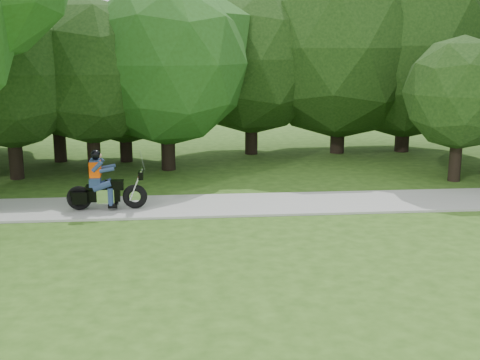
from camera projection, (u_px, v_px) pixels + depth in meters
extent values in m
plane|color=#2E5217|center=(464.00, 350.00, 8.44)|extent=(100.00, 100.00, 0.00)
cube|color=#A2A29D|center=(329.00, 202.00, 16.20)|extent=(60.00, 2.20, 0.06)
cylinder|color=black|center=(94.00, 146.00, 19.84)|extent=(0.44, 0.44, 1.80)
sphere|color=black|center=(90.00, 72.00, 19.30)|extent=(4.73, 4.73, 4.73)
cylinder|color=black|center=(251.00, 131.00, 23.36)|extent=(0.49, 0.49, 1.80)
sphere|color=black|center=(252.00, 58.00, 22.75)|extent=(5.82, 5.82, 5.82)
cylinder|color=black|center=(338.00, 130.00, 23.59)|extent=(0.55, 0.55, 1.80)
sphere|color=black|center=(341.00, 47.00, 22.88)|extent=(7.00, 7.00, 7.00)
cylinder|color=black|center=(15.00, 151.00, 19.00)|extent=(0.44, 0.44, 1.80)
sphere|color=black|center=(9.00, 72.00, 18.46)|extent=(4.78, 4.78, 4.78)
cylinder|color=black|center=(403.00, 129.00, 23.90)|extent=(0.56, 0.56, 1.80)
sphere|color=black|center=(408.00, 45.00, 23.18)|extent=(7.22, 7.22, 7.22)
cylinder|color=black|center=(168.00, 144.00, 20.38)|extent=(0.48, 0.48, 1.80)
sphere|color=#265117|center=(166.00, 63.00, 19.78)|extent=(5.51, 5.51, 5.51)
cylinder|color=black|center=(126.00, 141.00, 21.85)|extent=(0.45, 0.45, 1.53)
sphere|color=black|center=(123.00, 74.00, 21.33)|extent=(4.97, 4.97, 4.97)
cylinder|color=black|center=(456.00, 156.00, 18.72)|extent=(0.37, 0.37, 1.61)
sphere|color=black|center=(461.00, 93.00, 18.29)|extent=(3.48, 3.48, 3.48)
cylinder|color=black|center=(59.00, 137.00, 21.80)|extent=(0.45, 0.45, 1.80)
sphere|color=black|center=(55.00, 67.00, 21.25)|extent=(4.91, 4.91, 4.91)
torus|color=black|center=(79.00, 198.00, 15.29)|extent=(0.64, 0.20, 0.63)
torus|color=black|center=(135.00, 196.00, 15.44)|extent=(0.64, 0.20, 0.63)
cube|color=black|center=(100.00, 196.00, 15.34)|extent=(1.02, 0.24, 0.29)
cube|color=silver|center=(106.00, 196.00, 15.35)|extent=(0.44, 0.32, 0.36)
cube|color=black|center=(114.00, 185.00, 15.32)|extent=(0.48, 0.28, 0.24)
cube|color=black|center=(95.00, 187.00, 15.27)|extent=(0.48, 0.30, 0.09)
cylinder|color=silver|center=(136.00, 184.00, 15.38)|extent=(0.36, 0.05, 0.81)
cylinder|color=silver|center=(141.00, 169.00, 15.31)|extent=(0.05, 0.58, 0.03)
cube|color=black|center=(80.00, 198.00, 15.09)|extent=(0.38, 0.12, 0.31)
cube|color=black|center=(82.00, 194.00, 15.48)|extent=(0.38, 0.12, 0.31)
cube|color=navy|center=(95.00, 182.00, 15.24)|extent=(0.28, 0.35, 0.22)
cube|color=navy|center=(95.00, 169.00, 15.17)|extent=(0.24, 0.39, 0.51)
cube|color=#FF4B05|center=(95.00, 169.00, 15.17)|extent=(0.27, 0.42, 0.40)
sphere|color=black|center=(96.00, 155.00, 15.09)|extent=(0.25, 0.25, 0.25)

